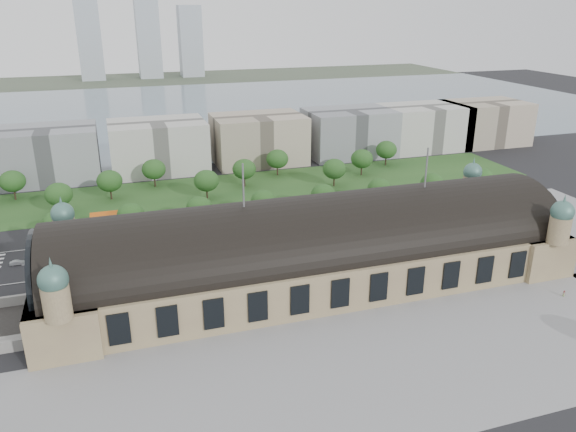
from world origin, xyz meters
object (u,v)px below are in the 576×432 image
object	(u,v)px
parked_car_0	(54,277)
parked_car_5	(172,265)
traffic_car_1	(17,263)
parked_car_4	(108,270)
traffic_car_5	(359,222)
bus_west	(276,238)
parked_car_2	(149,264)
traffic_car_4	(334,232)
pedestrian_0	(564,294)
parked_car_6	(217,260)
parked_car_3	(106,271)
bus_east	(316,232)
bus_mid	(314,237)
parked_car_1	(80,273)
petrol_station	(113,217)
traffic_car_6	(495,211)
traffic_car_3	(238,237)

from	to	relation	value
parked_car_0	parked_car_5	bearing A→B (deg)	45.41
traffic_car_1	parked_car_4	world-z (taller)	traffic_car_1
traffic_car_5	bus_west	distance (m)	35.48
traffic_car_1	parked_car_2	bearing A→B (deg)	-110.16
traffic_car_4	pedestrian_0	world-z (taller)	pedestrian_0
parked_car_6	pedestrian_0	distance (m)	101.46
traffic_car_1	bus_west	size ratio (longest dim) A/B	0.35
parked_car_0	parked_car_3	xyz separation A→B (m)	(14.70, -0.61, 0.04)
bus_east	pedestrian_0	world-z (taller)	bus_east
parked_car_3	bus_mid	world-z (taller)	bus_mid
parked_car_1	parked_car_2	distance (m)	20.19
parked_car_2	parked_car_6	size ratio (longest dim) A/B	0.88
parked_car_5	parked_car_6	bearing A→B (deg)	53.25
parked_car_2	pedestrian_0	bearing A→B (deg)	39.26
parked_car_5	pedestrian_0	world-z (taller)	pedestrian_0
parked_car_0	traffic_car_1	bearing A→B (deg)	-179.86
parked_car_3	parked_car_0	bearing A→B (deg)	-119.06
traffic_car_1	parked_car_0	bearing A→B (deg)	-141.01
parked_car_0	parked_car_6	distance (m)	48.29
petrol_station	bus_west	distance (m)	62.42
parked_car_0	pedestrian_0	bearing A→B (deg)	28.45
traffic_car_6	pedestrian_0	xyz separation A→B (m)	(-24.90, -62.70, 0.16)
petrol_station	parked_car_5	bearing A→B (deg)	-70.14
parked_car_6	bus_mid	bearing A→B (deg)	75.19
parked_car_6	parked_car_0	bearing A→B (deg)	-120.03
traffic_car_3	parked_car_4	distance (m)	45.55
parked_car_3	pedestrian_0	distance (m)	132.74
traffic_car_6	parked_car_1	size ratio (longest dim) A/B	0.93
traffic_car_4	pedestrian_0	xyz separation A→B (m)	(43.49, -61.91, 0.20)
parked_car_3	parked_car_5	xyz separation A→B (m)	(19.37, -2.51, 0.04)
traffic_car_1	traffic_car_6	world-z (taller)	traffic_car_6
parked_car_3	parked_car_5	bearing A→B (deg)	55.92
traffic_car_3	petrol_station	bearing A→B (deg)	57.12
parked_car_0	pedestrian_0	world-z (taller)	pedestrian_0
traffic_car_4	bus_east	bearing A→B (deg)	-98.70
parked_car_0	bus_mid	size ratio (longest dim) A/B	0.33
traffic_car_4	bus_west	size ratio (longest dim) A/B	0.33
parked_car_1	parked_car_6	xyz separation A→B (m)	(40.80, -4.00, 0.02)
parked_car_2	bus_mid	world-z (taller)	bus_mid
pedestrian_0	traffic_car_1	bearing A→B (deg)	171.78
traffic_car_6	parked_car_1	xyz separation A→B (m)	(-153.22, -7.36, 0.05)
parked_car_1	parked_car_3	xyz separation A→B (m)	(7.38, -0.61, -0.05)
traffic_car_3	bus_east	bearing A→B (deg)	-101.58
petrol_station	pedestrian_0	world-z (taller)	petrol_station
traffic_car_4	parked_car_6	distance (m)	45.27
parked_car_5	parked_car_6	xyz separation A→B (m)	(14.05, -0.88, 0.03)
traffic_car_5	bus_west	bearing A→B (deg)	101.05
traffic_car_5	pedestrian_0	size ratio (longest dim) A/B	2.18
pedestrian_0	traffic_car_3	bearing A→B (deg)	155.38
parked_car_6	bus_east	size ratio (longest dim) A/B	0.50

